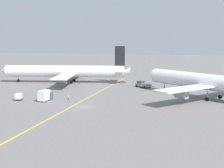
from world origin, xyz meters
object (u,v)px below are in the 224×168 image
at_px(pushback_tug, 143,84).
at_px(gse_container_dolly_flat, 19,96).
at_px(airliner_at_gate_left, 66,71).
at_px(airliner_being_pushed, 207,82).
at_px(gse_catering_truck_tall, 45,95).
at_px(ground_crew_marshaller_foreground, 68,97).

relative_size(pushback_tug, gse_container_dolly_flat, 2.34).
relative_size(airliner_at_gate_left, airliner_being_pushed, 1.32).
height_order(gse_catering_truck_tall, ground_crew_marshaller_foreground, gse_catering_truck_tall).
bearing_deg(airliner_at_gate_left, ground_crew_marshaller_foreground, -67.14).
bearing_deg(gse_catering_truck_tall, gse_container_dolly_flat, -175.12).
distance_m(pushback_tug, gse_container_dolly_flat, 50.70).
bearing_deg(pushback_tug, ground_crew_marshaller_foreground, -120.78).
relative_size(airliner_at_gate_left, gse_catering_truck_tall, 9.73).
bearing_deg(gse_container_dolly_flat, airliner_being_pushed, 16.21).
bearing_deg(airliner_at_gate_left, airliner_being_pushed, -23.11).
bearing_deg(airliner_at_gate_left, gse_container_dolly_flat, -88.81).
xyz_separation_m(airliner_being_pushed, pushback_tug, (-24.29, 19.71, -4.29)).
xyz_separation_m(airliner_at_gate_left, ground_crew_marshaller_foreground, (16.23, -38.51, -4.20)).
distance_m(airliner_at_gate_left, gse_container_dolly_flat, 42.94).
bearing_deg(pushback_tug, gse_container_dolly_flat, -133.32).
distance_m(airliner_at_gate_left, airliner_being_pushed, 65.20).
xyz_separation_m(pushback_tug, gse_catering_truck_tall, (-25.87, -36.13, 0.57)).
height_order(pushback_tug, gse_container_dolly_flat, pushback_tug).
bearing_deg(gse_container_dolly_flat, ground_crew_marshaller_foreground, 15.48).
bearing_deg(airliner_being_pushed, ground_crew_marshaller_foreground, -163.54).
xyz_separation_m(pushback_tug, ground_crew_marshaller_foreground, (-19.44, -32.64, -0.36)).
xyz_separation_m(airliner_being_pushed, ground_crew_marshaller_foreground, (-43.73, -12.92, -4.65)).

